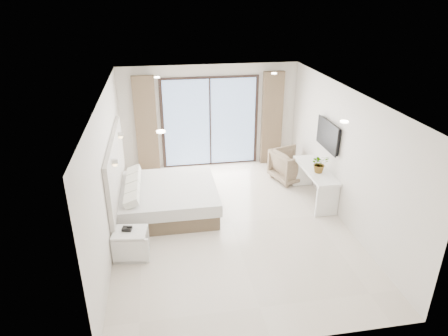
{
  "coord_description": "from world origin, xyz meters",
  "views": [
    {
      "loc": [
        -1.31,
        -6.91,
        4.42
      ],
      "look_at": [
        -0.08,
        0.4,
        1.08
      ],
      "focal_mm": 32.0,
      "sensor_mm": 36.0,
      "label": 1
    }
  ],
  "objects_px": {
    "nightstand": "(131,244)",
    "armchair": "(291,164)",
    "bed": "(167,199)",
    "console_desk": "(315,177)"
  },
  "relations": [
    {
      "from": "armchair",
      "to": "console_desk",
      "type": "bearing_deg",
      "value": 171.93
    },
    {
      "from": "bed",
      "to": "armchair",
      "type": "distance_m",
      "value": 3.3
    },
    {
      "from": "nightstand",
      "to": "console_desk",
      "type": "xyz_separation_m",
      "value": [
        4.0,
        1.48,
        0.3
      ]
    },
    {
      "from": "bed",
      "to": "nightstand",
      "type": "bearing_deg",
      "value": -114.39
    },
    {
      "from": "nightstand",
      "to": "armchair",
      "type": "height_order",
      "value": "armchair"
    },
    {
      "from": "console_desk",
      "to": "bed",
      "type": "bearing_deg",
      "value": 179.35
    },
    {
      "from": "console_desk",
      "to": "armchair",
      "type": "distance_m",
      "value": 1.12
    },
    {
      "from": "nightstand",
      "to": "armchair",
      "type": "distance_m",
      "value": 4.61
    },
    {
      "from": "bed",
      "to": "nightstand",
      "type": "relative_size",
      "value": 3.25
    },
    {
      "from": "nightstand",
      "to": "armchair",
      "type": "xyz_separation_m",
      "value": [
        3.81,
        2.58,
        0.16
      ]
    }
  ]
}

